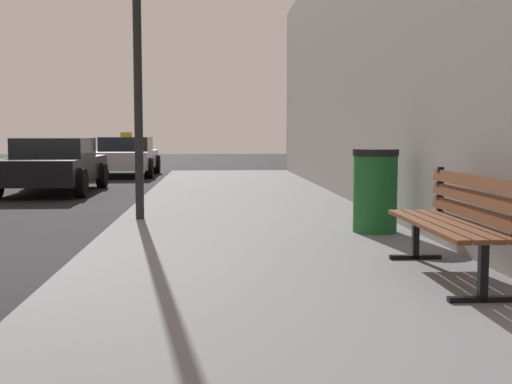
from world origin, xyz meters
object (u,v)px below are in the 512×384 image
bench (456,217)px  car_black (53,165)px  car_silver (126,156)px  trash_bin (375,190)px

bench → car_black: (-5.74, 10.12, -0.02)m
car_black → car_silver: size_ratio=1.01×
car_black → car_silver: bearing=-98.0°
trash_bin → car_black: size_ratio=0.25×
trash_bin → car_black: (-5.71, 7.56, -0.02)m
trash_bin → car_silver: (-4.85, 13.70, -0.02)m
car_black → bench: bearing=119.6°
car_silver → car_black: bearing=82.0°
car_silver → trash_bin: bearing=109.5°
trash_bin → bench: bearing=-89.2°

